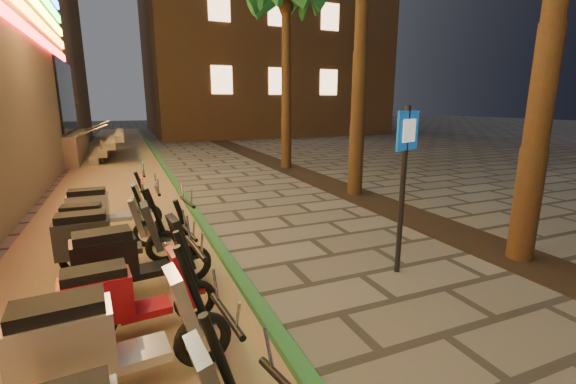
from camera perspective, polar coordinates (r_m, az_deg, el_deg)
name	(u,v)px	position (r m, az deg, el deg)	size (l,w,h in m)	color
parking_strip	(117,191)	(12.26, -24.05, 0.09)	(3.40, 60.00, 0.01)	#8C7251
green_curb	(177,185)	(12.32, -16.18, 0.99)	(0.18, 60.00, 0.10)	#235D30
planting_strip	(401,212)	(9.46, 16.36, -2.84)	(1.20, 40.00, 0.02)	black
palm_d	(286,6)	(15.56, -0.28, 25.79)	(2.97, 3.02, 7.16)	#472D19
pedestrian_sign	(404,168)	(5.78, 16.88, 3.48)	(0.52, 0.23, 2.49)	black
scooter_6	(101,339)	(3.84, -25.93, -19.04)	(1.83, 0.65, 1.28)	black
scooter_7	(123,297)	(4.61, -23.25, -14.07)	(1.62, 0.60, 1.14)	black
scooter_8	(128,258)	(5.49, -22.64, -9.06)	(1.78, 0.70, 1.25)	black
scooter_9	(104,238)	(6.43, -25.65, -6.15)	(1.76, 0.62, 1.25)	black
scooter_10	(99,225)	(7.32, -26.22, -4.39)	(1.60, 0.56, 1.12)	black
scooter_11	(104,208)	(8.30, -25.65, -2.17)	(1.69, 0.59, 1.20)	black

